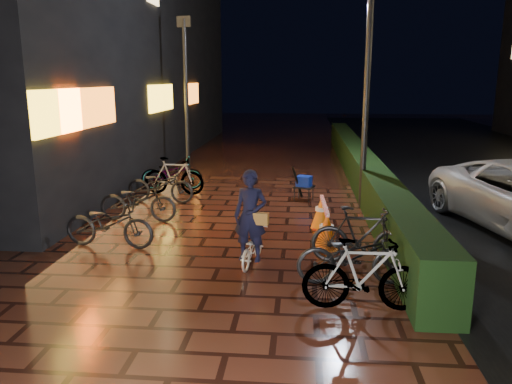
# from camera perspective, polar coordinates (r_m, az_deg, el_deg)

# --- Properties ---
(ground) EXTENTS (80.00, 80.00, 0.00)m
(ground) POSITION_cam_1_polar(r_m,az_deg,el_deg) (8.89, -4.33, -8.67)
(ground) COLOR #381911
(ground) RESTS_ON ground
(hedge) EXTENTS (0.70, 20.00, 1.00)m
(hedge) POSITION_cam_1_polar(r_m,az_deg,el_deg) (16.49, 11.75, 2.97)
(hedge) COLOR black
(hedge) RESTS_ON ground
(storefront_block) EXTENTS (12.09, 22.00, 9.00)m
(storefront_block) POSITION_cam_1_polar(r_m,az_deg,el_deg) (22.51, -24.64, 14.90)
(storefront_block) COLOR black
(storefront_block) RESTS_ON ground
(lamp_post_hedge) EXTENTS (0.54, 0.21, 5.68)m
(lamp_post_hedge) POSITION_cam_1_polar(r_m,az_deg,el_deg) (12.75, 12.57, 11.98)
(lamp_post_hedge) COLOR black
(lamp_post_hedge) RESTS_ON ground
(lamp_post_sf) EXTENTS (0.50, 0.19, 5.25)m
(lamp_post_sf) POSITION_cam_1_polar(r_m,az_deg,el_deg) (17.32, -7.99, 11.52)
(lamp_post_sf) COLOR black
(lamp_post_sf) RESTS_ON ground
(cyclist) EXTENTS (0.65, 1.26, 1.73)m
(cyclist) POSITION_cam_1_polar(r_m,az_deg,el_deg) (8.80, -0.56, -4.42)
(cyclist) COLOR silver
(cyclist) RESTS_ON ground
(traffic_barrier) EXTENTS (0.52, 1.85, 0.74)m
(traffic_barrier) POSITION_cam_1_polar(r_m,az_deg,el_deg) (10.47, 7.77, -3.26)
(traffic_barrier) COLOR #EE5D0C
(traffic_barrier) RESTS_ON ground
(cart_assembly) EXTENTS (0.67, 0.57, 0.97)m
(cart_assembly) POSITION_cam_1_polar(r_m,az_deg,el_deg) (13.58, 5.44, 1.09)
(cart_assembly) COLOR black
(cart_assembly) RESTS_ON ground
(parked_bikes_storefront) EXTENTS (2.07, 6.10, 1.07)m
(parked_bikes_storefront) POSITION_cam_1_polar(r_m,az_deg,el_deg) (12.98, -11.65, 0.28)
(parked_bikes_storefront) COLOR black
(parked_bikes_storefront) RESTS_ON ground
(parked_bikes_hedge) EXTENTS (2.06, 2.42, 1.07)m
(parked_bikes_hedge) POSITION_cam_1_polar(r_m,az_deg,el_deg) (8.19, 11.72, -6.97)
(parked_bikes_hedge) COLOR black
(parked_bikes_hedge) RESTS_ON ground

